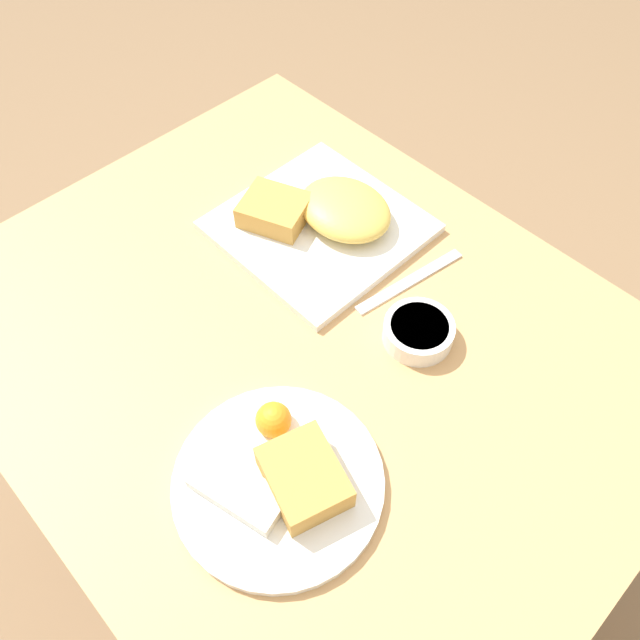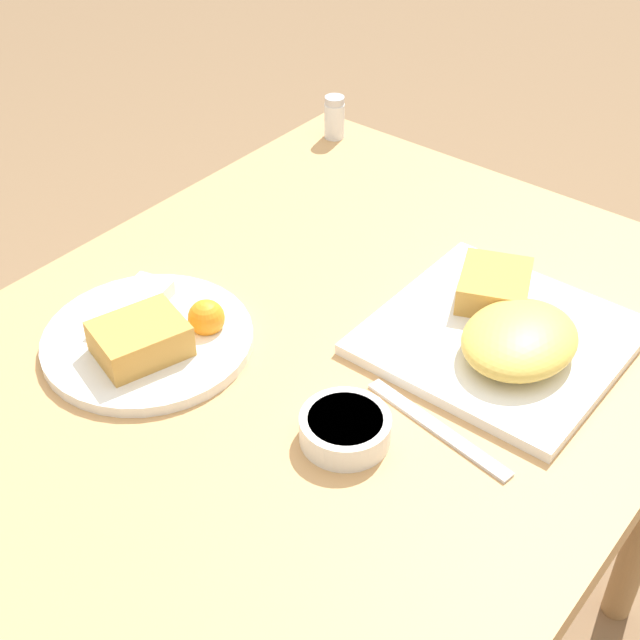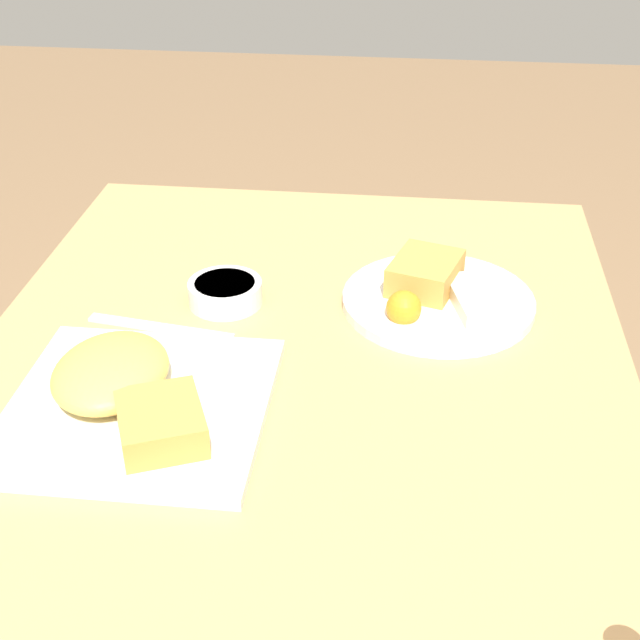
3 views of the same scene
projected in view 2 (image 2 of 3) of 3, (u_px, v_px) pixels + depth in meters
dining_table at (329, 398)px, 1.11m from camera, size 0.96×0.78×0.73m
plate_square_near at (506, 331)px, 1.03m from camera, size 0.28×0.28×0.06m
plate_oval_far at (149, 336)px, 1.03m from camera, size 0.25×0.25×0.05m
sauce_ramekin at (345, 428)px, 0.92m from camera, size 0.10×0.10×0.03m
salt_shaker at (334, 120)px, 1.45m from camera, size 0.03×0.03×0.07m
butter_knife at (437, 428)px, 0.94m from camera, size 0.04×0.19×0.00m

